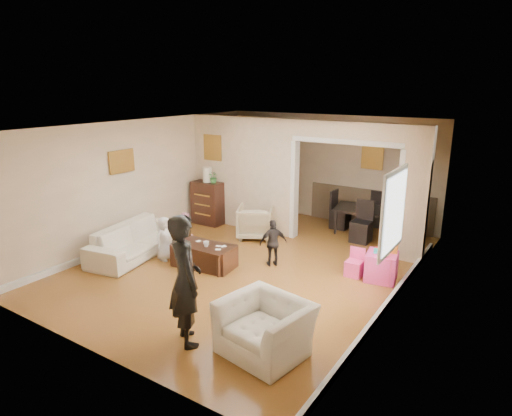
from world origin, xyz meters
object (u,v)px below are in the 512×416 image
Objects in this scene: dresser at (208,203)px; table_lamp at (207,175)px; adult_person at (185,280)px; child_kneel_b at (186,233)px; coffee_table at (204,256)px; coffee_cup at (206,244)px; armchair_back at (256,222)px; cyan_cup at (376,251)px; play_table at (381,267)px; armchair_front at (265,328)px; child_kneel_a at (165,238)px; child_toddler at (273,243)px; dining_table at (371,221)px; sofa at (137,240)px.

table_lamp reaches higher than dresser.
adult_person is 3.20m from child_kneel_b.
coffee_table is 0.29m from coffee_cup.
dresser is 2.04m from child_kneel_b.
adult_person reaches higher than armchair_back.
child_kneel_b is (-2.12, 2.37, -0.44)m from adult_person.
coffee_table is at bearing -157.70° from cyan_cup.
coffee_cup is 2.44m from adult_person.
armchair_front is at bearing -100.68° from play_table.
table_lamp reaches higher than armchair_front.
play_table is 4.05m from child_kneel_a.
armchair_back is 1.61m from child_toddler.
child_kneel_b is 1.81m from child_toddler.
table_lamp reaches higher than coffee_cup.
coffee_cup is at bearing -156.01° from play_table.
armchair_back reaches higher than dining_table.
coffee_cup is 0.12× the size of child_kneel_b.
cyan_cup is at bearing -81.33° from sofa.
cyan_cup is 0.05× the size of dining_table.
coffee_table is 1.31m from child_toddler.
table_lamp is (-0.11, 2.40, 0.90)m from sofa.
armchair_front is 2.96m from coffee_table.
child_kneel_b is at bearing -139.39° from dining_table.
play_table is 1.98m from child_toddler.
table_lamp is at bearing -6.97° from sofa.
coffee_table is at bearing -157.55° from play_table.
table_lamp is at bearing -20.34° from adult_person.
child_toddler is (1.75, 0.45, 0.01)m from child_kneel_b.
child_kneel_b is at bearing 156.37° from coffee_cup.
dining_table is (1.98, 3.54, 0.08)m from coffee_table.
adult_person is at bearing -115.14° from play_table.
sofa reaches higher than dining_table.
child_toddler is (-1.91, -0.47, 0.20)m from play_table.
child_toddler is at bearing -27.26° from dresser.
dresser is 5.19m from adult_person.
dresser is 2.77m from coffee_cup.
child_kneel_b is (-0.80, 0.35, -0.04)m from coffee_cup.
cyan_cup is 3.67m from child_kneel_b.
child_kneel_b reaches higher than sofa.
adult_person is (-1.44, -3.24, 0.35)m from cyan_cup.
child_kneel_b is (0.15, 0.45, 0.00)m from child_kneel_a.
coffee_cup is at bearing -156.10° from cyan_cup.
sofa is at bearing 98.33° from child_kneel_b.
table_lamp is at bearing -34.95° from armchair_back.
dining_table is at bearing -62.00° from adult_person.
armchair_back is 9.75× the size of cyan_cup.
table_lamp is 0.40× the size of child_toddler.
dresser is at bearing -168.30° from dining_table.
dining_table is 5.67m from adult_person.
coffee_cup is 0.96m from child_kneel_a.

